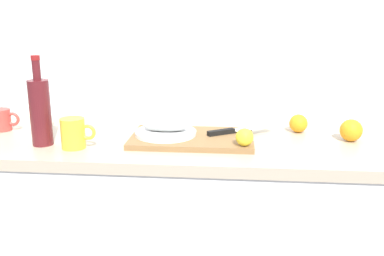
{
  "coord_description": "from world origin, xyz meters",
  "views": [
    {
      "loc": [
        0.35,
        -1.59,
        1.38
      ],
      "look_at": [
        0.2,
        -0.03,
        0.95
      ],
      "focal_mm": 41.1,
      "sensor_mm": 36.0,
      "label": 1
    }
  ],
  "objects_px": {
    "cutting_board": "(192,138)",
    "coffee_mug_0": "(74,133)",
    "white_plate": "(166,133)",
    "wine_bottle": "(40,111)",
    "orange_0": "(351,130)",
    "lemon_0": "(245,137)",
    "coffee_mug_1": "(2,120)",
    "fish_fillet": "(166,126)",
    "chef_knife": "(233,130)"
  },
  "relations": [
    {
      "from": "cutting_board",
      "to": "coffee_mug_0",
      "type": "xyz_separation_m",
      "value": [
        -0.41,
        -0.12,
        0.04
      ]
    },
    {
      "from": "cutting_board",
      "to": "white_plate",
      "type": "xyz_separation_m",
      "value": [
        -0.1,
        0.01,
        0.02
      ]
    },
    {
      "from": "wine_bottle",
      "to": "orange_0",
      "type": "bearing_deg",
      "value": 7.38
    },
    {
      "from": "white_plate",
      "to": "coffee_mug_0",
      "type": "height_order",
      "value": "coffee_mug_0"
    },
    {
      "from": "lemon_0",
      "to": "coffee_mug_1",
      "type": "bearing_deg",
      "value": 169.41
    },
    {
      "from": "lemon_0",
      "to": "orange_0",
      "type": "relative_size",
      "value": 0.75
    },
    {
      "from": "cutting_board",
      "to": "coffee_mug_0",
      "type": "height_order",
      "value": "coffee_mug_0"
    },
    {
      "from": "white_plate",
      "to": "coffee_mug_1",
      "type": "bearing_deg",
      "value": 174.01
    },
    {
      "from": "fish_fillet",
      "to": "coffee_mug_1",
      "type": "bearing_deg",
      "value": 174.01
    },
    {
      "from": "coffee_mug_0",
      "to": "cutting_board",
      "type": "bearing_deg",
      "value": 16.67
    },
    {
      "from": "chef_knife",
      "to": "lemon_0",
      "type": "xyz_separation_m",
      "value": [
        0.04,
        -0.16,
        0.02
      ]
    },
    {
      "from": "wine_bottle",
      "to": "orange_0",
      "type": "relative_size",
      "value": 3.9
    },
    {
      "from": "lemon_0",
      "to": "wine_bottle",
      "type": "xyz_separation_m",
      "value": [
        -0.73,
        0.01,
        0.08
      ]
    },
    {
      "from": "wine_bottle",
      "to": "orange_0",
      "type": "distance_m",
      "value": 1.14
    },
    {
      "from": "coffee_mug_1",
      "to": "orange_0",
      "type": "xyz_separation_m",
      "value": [
        1.36,
        -0.02,
        -0.0
      ]
    },
    {
      "from": "coffee_mug_0",
      "to": "orange_0",
      "type": "xyz_separation_m",
      "value": [
        1.0,
        0.17,
        -0.01
      ]
    },
    {
      "from": "coffee_mug_0",
      "to": "orange_0",
      "type": "height_order",
      "value": "coffee_mug_0"
    },
    {
      "from": "chef_knife",
      "to": "wine_bottle",
      "type": "height_order",
      "value": "wine_bottle"
    },
    {
      "from": "lemon_0",
      "to": "wine_bottle",
      "type": "distance_m",
      "value": 0.73
    },
    {
      "from": "chef_knife",
      "to": "white_plate",
      "type": "bearing_deg",
      "value": 159.95
    },
    {
      "from": "cutting_board",
      "to": "orange_0",
      "type": "height_order",
      "value": "orange_0"
    },
    {
      "from": "lemon_0",
      "to": "coffee_mug_0",
      "type": "relative_size",
      "value": 0.5
    },
    {
      "from": "chef_knife",
      "to": "coffee_mug_0",
      "type": "height_order",
      "value": "coffee_mug_0"
    },
    {
      "from": "lemon_0",
      "to": "orange_0",
      "type": "bearing_deg",
      "value": 21.51
    },
    {
      "from": "orange_0",
      "to": "white_plate",
      "type": "bearing_deg",
      "value": -176.11
    },
    {
      "from": "white_plate",
      "to": "lemon_0",
      "type": "bearing_deg",
      "value": -20.69
    },
    {
      "from": "cutting_board",
      "to": "lemon_0",
      "type": "distance_m",
      "value": 0.22
    },
    {
      "from": "white_plate",
      "to": "wine_bottle",
      "type": "bearing_deg",
      "value": -167.23
    },
    {
      "from": "cutting_board",
      "to": "lemon_0",
      "type": "relative_size",
      "value": 7.3
    },
    {
      "from": "cutting_board",
      "to": "fish_fillet",
      "type": "distance_m",
      "value": 0.11
    },
    {
      "from": "coffee_mug_0",
      "to": "chef_knife",
      "type": "bearing_deg",
      "value": 17.57
    },
    {
      "from": "fish_fillet",
      "to": "coffee_mug_1",
      "type": "height_order",
      "value": "coffee_mug_1"
    },
    {
      "from": "wine_bottle",
      "to": "chef_knife",
      "type": "bearing_deg",
      "value": 12.17
    },
    {
      "from": "orange_0",
      "to": "cutting_board",
      "type": "bearing_deg",
      "value": -174.91
    },
    {
      "from": "fish_fillet",
      "to": "wine_bottle",
      "type": "xyz_separation_m",
      "value": [
        -0.44,
        -0.1,
        0.07
      ]
    },
    {
      "from": "wine_bottle",
      "to": "orange_0",
      "type": "xyz_separation_m",
      "value": [
        1.12,
        0.15,
        -0.09
      ]
    },
    {
      "from": "fish_fillet",
      "to": "coffee_mug_0",
      "type": "height_order",
      "value": "coffee_mug_0"
    },
    {
      "from": "cutting_board",
      "to": "white_plate",
      "type": "relative_size",
      "value": 1.97
    },
    {
      "from": "cutting_board",
      "to": "lemon_0",
      "type": "xyz_separation_m",
      "value": [
        0.19,
        -0.1,
        0.04
      ]
    },
    {
      "from": "chef_knife",
      "to": "coffee_mug_0",
      "type": "distance_m",
      "value": 0.59
    },
    {
      "from": "coffee_mug_0",
      "to": "white_plate",
      "type": "bearing_deg",
      "value": 22.53
    },
    {
      "from": "fish_fillet",
      "to": "chef_knife",
      "type": "bearing_deg",
      "value": 11.15
    },
    {
      "from": "cutting_board",
      "to": "fish_fillet",
      "type": "xyz_separation_m",
      "value": [
        -0.1,
        0.01,
        0.04
      ]
    },
    {
      "from": "fish_fillet",
      "to": "cutting_board",
      "type": "bearing_deg",
      "value": -3.2
    },
    {
      "from": "lemon_0",
      "to": "fish_fillet",
      "type": "bearing_deg",
      "value": 159.31
    },
    {
      "from": "chef_knife",
      "to": "coffee_mug_0",
      "type": "relative_size",
      "value": 2.11
    },
    {
      "from": "fish_fillet",
      "to": "lemon_0",
      "type": "xyz_separation_m",
      "value": [
        0.29,
        -0.11,
        -0.0
      ]
    },
    {
      "from": "chef_knife",
      "to": "coffee_mug_1",
      "type": "height_order",
      "value": "coffee_mug_1"
    },
    {
      "from": "white_plate",
      "to": "coffee_mug_1",
      "type": "relative_size",
      "value": 2.03
    },
    {
      "from": "coffee_mug_1",
      "to": "chef_knife",
      "type": "bearing_deg",
      "value": -1.31
    }
  ]
}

